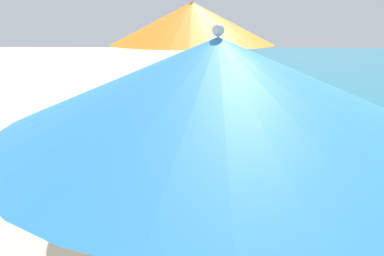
{
  "coord_description": "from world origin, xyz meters",
  "views": [
    {
      "loc": [
        0.21,
        1.85,
        2.56
      ],
      "look_at": [
        0.04,
        7.12,
        0.87
      ],
      "focal_mm": 30.38,
      "sensor_mm": 36.0,
      "label": 1
    }
  ],
  "objects": [
    {
      "name": "lounger_farthest_shoreside",
      "position": [
        0.68,
        19.51,
        0.28
      ],
      "size": [
        1.38,
        0.57,
        0.51
      ],
      "rotation": [
        0.0,
        0.0,
        3.15
      ],
      "color": "yellow",
      "rests_on": "ground"
    },
    {
      "name": "beach_ball",
      "position": [
        -1.42,
        13.39,
        0.19
      ],
      "size": [
        0.39,
        0.39,
        0.39
      ],
      "primitive_type": "sphere",
      "color": "#3FB266",
      "rests_on": "ground"
    },
    {
      "name": "person_walking_near",
      "position": [
        2.26,
        22.95,
        0.96
      ],
      "size": [
        0.33,
        0.41,
        1.58
      ],
      "rotation": [
        0.0,
        0.0,
        0.36
      ],
      "color": "#D8334C",
      "rests_on": "ground"
    },
    {
      "name": "cooler_box",
      "position": [
        -0.97,
        19.45,
        0.19
      ],
      "size": [
        0.47,
        0.54,
        0.39
      ],
      "color": "red",
      "rests_on": "ground"
    },
    {
      "name": "umbrella_fifth",
      "position": [
        0.33,
        14.68,
        2.4
      ],
      "size": [
        2.59,
        2.59,
        2.69
      ],
      "color": "olive",
      "rests_on": "ground"
    },
    {
      "name": "umbrella_farthest",
      "position": [
        0.26,
        18.47,
        2.62
      ],
      "size": [
        2.12,
        2.12,
        2.96
      ],
      "color": "#4C4C51",
      "rests_on": "ground"
    },
    {
      "name": "umbrella_fourth",
      "position": [
        0.03,
        10.93,
        2.37
      ],
      "size": [
        1.94,
        1.94,
        2.68
      ],
      "color": "olive",
      "rests_on": "ground"
    },
    {
      "name": "lounger_fifth_shoreside",
      "position": [
        0.96,
        15.75,
        0.32
      ],
      "size": [
        1.24,
        0.71,
        0.63
      ],
      "rotation": [
        0.0,
        0.0,
        3.08
      ],
      "color": "yellow",
      "rests_on": "ground"
    },
    {
      "name": "lounger_third_inland",
      "position": [
        1.11,
        6.12,
        0.31
      ],
      "size": [
        1.33,
        0.68,
        0.58
      ],
      "rotation": [
        0.0,
        0.0,
        3.2
      ],
      "color": "#4CA572",
      "rests_on": "ground"
    },
    {
      "name": "umbrella_second",
      "position": [
        0.28,
        3.47,
        2.28
      ],
      "size": [
        2.14,
        2.14,
        2.56
      ],
      "color": "silver",
      "rests_on": "ground"
    },
    {
      "name": "lounger_fourth_shoreside",
      "position": [
        0.96,
        12.16,
        0.32
      ],
      "size": [
        1.31,
        0.6,
        0.6
      ],
      "rotation": [
        0.0,
        0.0,
        3.17
      ],
      "color": "#4CA572",
      "rests_on": "ground"
    },
    {
      "name": "lounger_farthest_inland",
      "position": [
        1.24,
        17.49,
        0.29
      ],
      "size": [
        1.38,
        0.69,
        0.64
      ],
      "rotation": [
        0.0,
        0.0,
        3.13
      ],
      "color": "#4CA572",
      "rests_on": "ground"
    },
    {
      "name": "lounger_third_shoreside",
      "position": [
        0.66,
        8.06,
        0.28
      ],
      "size": [
        1.48,
        0.85,
        0.61
      ],
      "rotation": [
        0.0,
        0.0,
        3.0
      ],
      "color": "#4CA572",
      "rests_on": "ground"
    },
    {
      "name": "lounger_fifth_inland",
      "position": [
        1.39,
        13.75,
        0.28
      ],
      "size": [
        1.33,
        0.76,
        0.6
      ],
      "rotation": [
        0.0,
        0.0,
        3.26
      ],
      "color": "#4CA572",
      "rests_on": "ground"
    },
    {
      "name": "umbrella_third",
      "position": [
        0.04,
        7.13,
        2.56
      ],
      "size": [
        2.54,
        2.54,
        2.94
      ],
      "color": "silver",
      "rests_on": "ground"
    }
  ]
}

